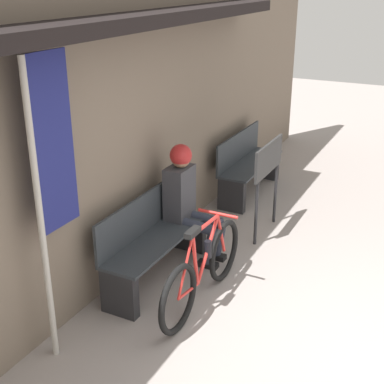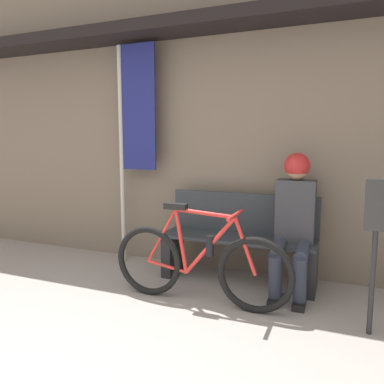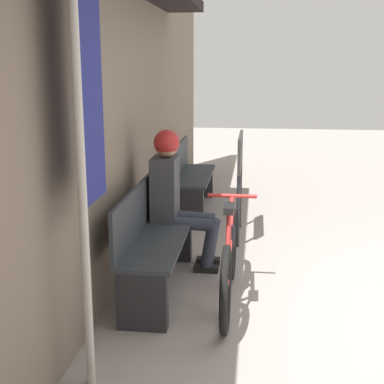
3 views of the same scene
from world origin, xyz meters
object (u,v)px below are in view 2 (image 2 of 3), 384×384
(park_bench_near, at_px, (239,242))
(banner_pole, at_px, (132,126))
(bicycle, at_px, (199,264))
(person_seated, at_px, (294,214))

(park_bench_near, distance_m, banner_pole, 1.68)
(bicycle, relative_size, banner_pole, 0.67)
(park_bench_near, bearing_deg, banner_pole, 174.98)
(banner_pole, bearing_deg, person_seated, -6.81)
(park_bench_near, xyz_separation_m, person_seated, (0.53, -0.10, 0.33))
(park_bench_near, relative_size, person_seated, 1.16)
(park_bench_near, relative_size, banner_pole, 0.62)
(park_bench_near, bearing_deg, person_seated, -10.94)
(person_seated, bearing_deg, banner_pole, 173.19)
(park_bench_near, height_order, bicycle, park_bench_near)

